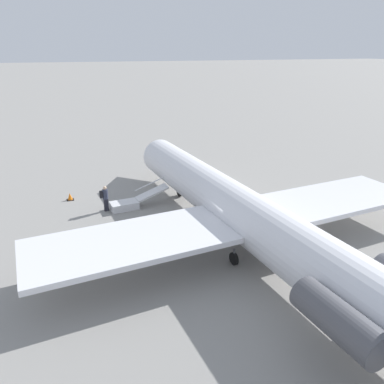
{
  "coord_description": "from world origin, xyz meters",
  "views": [
    {
      "loc": [
        -16.84,
        8.54,
        10.14
      ],
      "look_at": [
        3.32,
        1.13,
        1.85
      ],
      "focal_mm": 35.0,
      "sensor_mm": 36.0,
      "label": 1
    }
  ],
  "objects": [
    {
      "name": "ground_plane",
      "position": [
        0.0,
        0.0,
        0.0
      ],
      "size": [
        600.0,
        600.0,
        0.0
      ],
      "primitive_type": "plane",
      "color": "gray"
    },
    {
      "name": "airplane_main",
      "position": [
        -0.93,
        -0.08,
        2.09
      ],
      "size": [
        29.2,
        22.02,
        6.97
      ],
      "rotation": [
        0.0,
        0.0,
        0.09
      ],
      "color": "silver",
      "rests_on": "ground"
    },
    {
      "name": "boarding_stairs",
      "position": [
        6.46,
        4.44,
        0.38
      ],
      "size": [
        1.37,
        4.09,
        1.72
      ],
      "rotation": [
        0.0,
        0.0,
        -1.48
      ],
      "color": "silver",
      "rests_on": "ground"
    },
    {
      "name": "passenger",
      "position": [
        6.54,
        6.05,
        1.0
      ],
      "size": [
        0.36,
        0.55,
        1.74
      ],
      "rotation": [
        0.0,
        0.0,
        -1.48
      ],
      "color": "#23232D",
      "rests_on": "ground"
    },
    {
      "name": "traffic_cone_near_stairs",
      "position": [
        9.36,
        8.18,
        0.24
      ],
      "size": [
        0.48,
        0.48,
        0.52
      ],
      "color": "black",
      "rests_on": "ground"
    }
  ]
}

